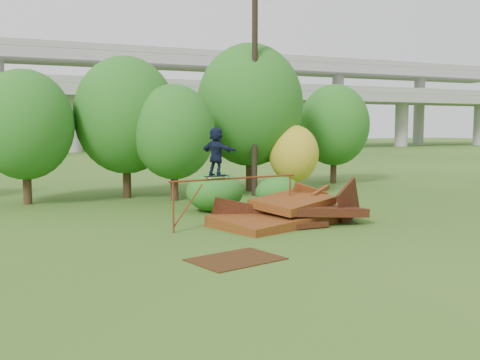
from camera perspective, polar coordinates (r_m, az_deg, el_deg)
name	(u,v)px	position (r m, az deg, el deg)	size (l,w,h in m)	color
ground	(292,239)	(15.83, 5.55, -6.32)	(240.00, 240.00, 0.00)	#2D5116
scrap_pile	(289,213)	(18.34, 5.27, -3.56)	(5.73, 3.65, 1.77)	#4F240E
grind_rail	(235,187)	(17.65, -0.49, -0.77)	(4.73, 0.71, 1.63)	maroon
skateboard	(216,176)	(17.26, -2.53, 0.40)	(0.84, 0.33, 0.09)	black
skater	(216,152)	(17.21, -2.54, 3.05)	(1.45, 0.46, 1.56)	black
flat_plate	(236,259)	(13.38, -0.46, -8.45)	(2.15, 1.54, 0.03)	#39200C
tree_0	(25,125)	(24.37, -21.97, 5.48)	(4.05, 4.05, 5.72)	black
tree_1	(126,115)	(25.32, -12.10, 6.76)	(4.69, 4.69, 6.53)	black
tree_2	(174,132)	(23.98, -7.07, 5.09)	(3.68, 3.68, 5.18)	black
tree_3	(250,105)	(27.49, 1.06, 7.97)	(5.42, 5.42, 7.52)	black
tree_4	(294,154)	(26.50, 5.75, 2.80)	(2.46, 2.46, 3.39)	black
tree_5	(334,125)	(31.82, 10.01, 5.79)	(4.11, 4.11, 5.77)	black
shrub_left	(215,192)	(20.82, -2.72, -1.25)	(2.25, 2.08, 1.56)	#1A5617
shrub_right	(279,193)	(21.19, 4.15, -1.42)	(1.91, 1.75, 1.35)	#1A5617
utility_pole	(255,88)	(25.57, 1.58, 9.77)	(1.40, 0.28, 10.09)	black
freeway_overpass	(69,75)	(77.18, -17.78, 10.61)	(160.00, 15.00, 13.70)	gray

